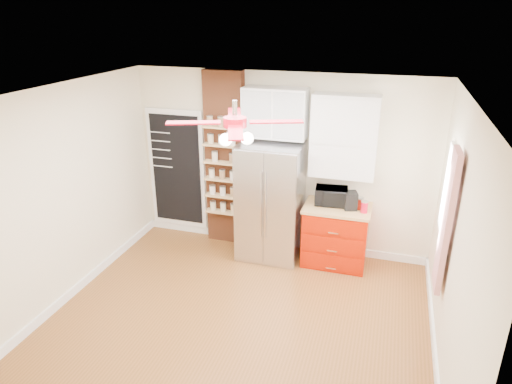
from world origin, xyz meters
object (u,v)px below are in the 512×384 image
(red_cabinet, at_px, (335,235))
(ceiling_fan, at_px, (235,123))
(toaster_oven, at_px, (331,196))
(coffee_maker, at_px, (350,201))
(fridge, at_px, (270,202))
(canister_left, at_px, (364,207))
(pantry_jar_oats, at_px, (215,157))

(red_cabinet, height_order, ceiling_fan, ceiling_fan)
(toaster_oven, height_order, coffee_maker, toaster_oven)
(red_cabinet, height_order, toaster_oven, toaster_oven)
(fridge, distance_m, toaster_oven, 0.88)
(canister_left, xyz_separation_m, pantry_jar_oats, (-2.25, 0.18, 0.47))
(ceiling_fan, relative_size, coffee_maker, 5.64)
(coffee_maker, bearing_deg, canister_left, -35.99)
(ceiling_fan, bearing_deg, canister_left, 50.97)
(coffee_maker, relative_size, canister_left, 1.60)
(ceiling_fan, distance_m, pantry_jar_oats, 2.24)
(red_cabinet, bearing_deg, coffee_maker, -6.08)
(ceiling_fan, distance_m, toaster_oven, 2.38)
(toaster_oven, bearing_deg, canister_left, -23.58)
(red_cabinet, distance_m, canister_left, 0.65)
(ceiling_fan, height_order, coffee_maker, ceiling_fan)
(fridge, relative_size, pantry_jar_oats, 12.31)
(ceiling_fan, bearing_deg, pantry_jar_oats, 118.40)
(canister_left, bearing_deg, fridge, 178.35)
(fridge, height_order, toaster_oven, fridge)
(red_cabinet, xyz_separation_m, canister_left, (0.37, -0.09, 0.53))
(red_cabinet, height_order, canister_left, canister_left)
(fridge, xyz_separation_m, canister_left, (1.34, -0.04, 0.10))
(red_cabinet, bearing_deg, pantry_jar_oats, 177.19)
(fridge, height_order, red_cabinet, fridge)
(ceiling_fan, height_order, canister_left, ceiling_fan)
(canister_left, bearing_deg, ceiling_fan, -129.03)
(red_cabinet, relative_size, coffee_maker, 3.79)
(coffee_maker, relative_size, pantry_jar_oats, 1.75)
(fridge, relative_size, toaster_oven, 3.89)
(toaster_oven, bearing_deg, pantry_jar_oats, 173.52)
(coffee_maker, xyz_separation_m, canister_left, (0.20, -0.07, -0.05))
(ceiling_fan, xyz_separation_m, toaster_oven, (0.81, 1.75, -1.40))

